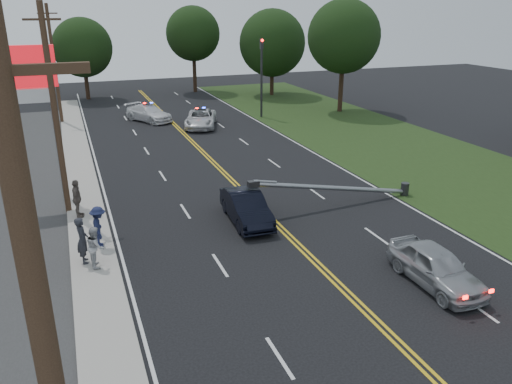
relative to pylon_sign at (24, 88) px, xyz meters
name	(u,v)px	position (x,y,z in m)	size (l,w,h in m)	color
ground	(353,298)	(10.50, -14.00, -6.00)	(120.00, 120.00, 0.00)	black
sidewalk	(88,224)	(2.10, -4.00, -5.94)	(1.80, 70.00, 0.12)	#A49E94
grass_verge	(457,173)	(24.00, -4.00, -5.99)	(12.00, 80.00, 0.01)	#1F3313
centerline_yellow	(254,202)	(10.50, -4.00, -5.99)	(0.36, 80.00, 0.00)	gold
pylon_sign	(24,88)	(0.00, 0.00, 0.00)	(3.20, 0.35, 8.00)	gray
traffic_signal	(262,71)	(18.80, 16.00, -1.79)	(0.28, 0.41, 7.05)	#2D2D30
fallen_streetlight	(343,188)	(14.69, -6.00, -5.08)	(9.36, 0.44, 1.91)	#2D2D30
utility_pole_mid	(55,112)	(1.30, -2.00, -0.91)	(1.60, 0.28, 10.00)	#382619
utility_pole_far	(54,64)	(1.30, 20.00, -0.91)	(1.60, 0.28, 10.00)	#382619
tree_6	(82,48)	(4.23, 31.87, -0.44)	(6.33, 6.33, 8.72)	black
tree_7	(193,34)	(16.70, 32.61, 0.73)	(6.27, 6.27, 9.88)	black
tree_8	(272,43)	(24.51, 27.23, -0.17)	(7.47, 7.47, 9.57)	black
tree_9	(344,37)	(27.02, 15.77, 1.07)	(6.84, 6.84, 10.50)	black
crashed_sedan	(246,207)	(9.27, -6.28, -5.26)	(1.55, 4.44, 1.46)	black
waiting_sedan	(436,267)	(13.85, -14.21, -5.27)	(1.72, 4.27, 1.46)	#9EA1A6
emergency_a	(201,119)	(12.44, 14.01, -5.27)	(2.41, 5.23, 1.45)	silver
emergency_b	(149,113)	(8.67, 17.94, -5.28)	(2.02, 4.96, 1.44)	silver
bystander_a	(82,240)	(1.77, -8.01, -4.91)	(0.70, 0.46, 1.92)	#26272E
bystander_b	(96,247)	(2.22, -8.50, -5.04)	(0.81, 0.63, 1.67)	#A8A9AD
bystander_c	(99,227)	(2.49, -6.75, -4.98)	(1.15, 0.66, 1.79)	#1B2245
bystander_d	(77,199)	(1.76, -3.10, -4.94)	(1.10, 0.46, 1.88)	#63574F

